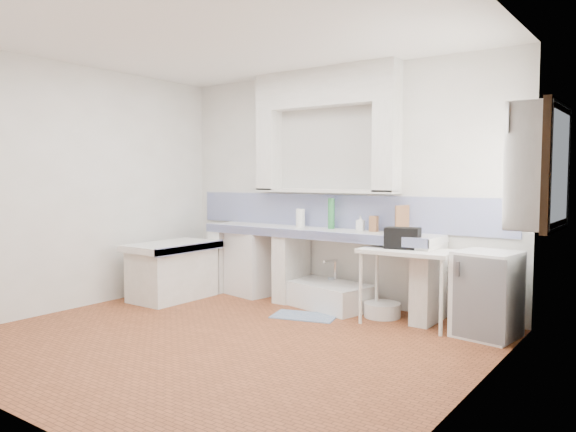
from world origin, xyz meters
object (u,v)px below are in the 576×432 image
Objects in this scene: stove at (254,263)px; sink at (326,296)px; fridge at (487,294)px; side_table at (407,287)px.

stove is 1.16m from sink.
fridge is (1.87, -0.13, 0.28)m from sink.
sink is 1.32× the size of fridge.
fridge is (3.00, -0.19, 0.00)m from stove.
side_table reaches higher than sink.
fridge is at bearing 7.12° from stove.
fridge reaches higher than sink.
sink is (1.13, -0.06, -0.28)m from stove.
stove is 3.01m from fridge.
stove and fridge have the same top height.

